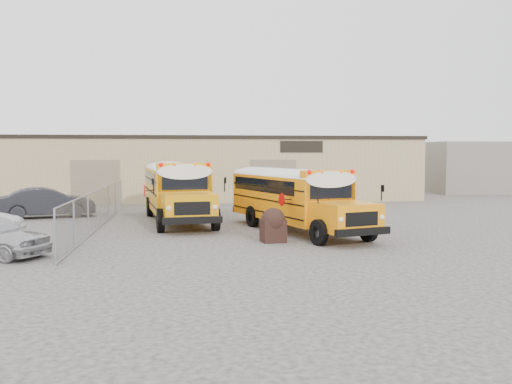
{
  "coord_description": "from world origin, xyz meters",
  "views": [
    {
      "loc": [
        -1.97,
        -24.0,
        3.51
      ],
      "look_at": [
        1.36,
        3.15,
        1.6
      ],
      "focal_mm": 40.0,
      "sensor_mm": 36.0,
      "label": 1
    }
  ],
  "objects": [
    {
      "name": "school_bus_right",
      "position": [
        1.0,
        6.58,
        1.64
      ],
      "size": [
        5.21,
        9.92,
        2.83
      ],
      "color": "orange",
      "rests_on": "ground"
    },
    {
      "name": "ground",
      "position": [
        0.0,
        0.0,
        0.0
      ],
      "size": [
        120.0,
        120.0,
        0.0
      ],
      "primitive_type": "plane",
      "color": "#322F2E",
      "rests_on": "ground"
    },
    {
      "name": "school_bus_left",
      "position": [
        -3.32,
        11.78,
        1.77
      ],
      "size": [
        3.91,
        10.68,
        3.05
      ],
      "color": "orange",
      "rests_on": "ground"
    },
    {
      "name": "car_dark",
      "position": [
        -9.43,
        7.63,
        0.81
      ],
      "size": [
        5.2,
        3.07,
        1.62
      ],
      "primitive_type": "imported",
      "rotation": [
        0.0,
        0.0,
        1.86
      ],
      "color": "black",
      "rests_on": "ground"
    },
    {
      "name": "warehouse",
      "position": [
        -0.0,
        19.99,
        2.37
      ],
      "size": [
        30.2,
        10.2,
        4.67
      ],
      "color": "tan",
      "rests_on": "ground"
    },
    {
      "name": "distant_building_right",
      "position": [
        24.0,
        24.0,
        2.2
      ],
      "size": [
        10.0,
        8.0,
        4.4
      ],
      "primitive_type": "cube",
      "color": "gray",
      "rests_on": "ground"
    },
    {
      "name": "tarp_bundle",
      "position": [
        1.39,
        -2.12,
        0.69
      ],
      "size": [
        1.0,
        0.98,
        1.34
      ],
      "color": "black",
      "rests_on": "ground"
    },
    {
      "name": "chainlink_fence",
      "position": [
        -6.0,
        3.0,
        0.9
      ],
      "size": [
        0.07,
        18.07,
        1.81
      ],
      "color": "gray",
      "rests_on": "ground"
    }
  ]
}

